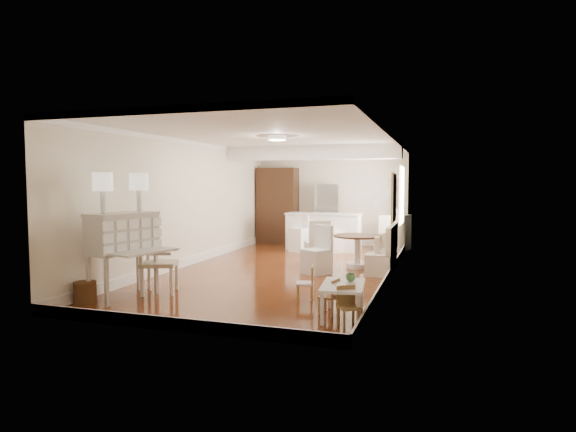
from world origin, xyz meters
The scene contains 20 objects.
room centered at (0.04, 0.32, 1.98)m, with size 9.00×9.04×2.82m.
secretary_bureau centered at (-1.70, -3.19, 0.69)m, with size 1.09×1.11×1.39m, color beige.
gustavian_armchair centered at (-1.32, -2.73, 0.53)m, with size 0.61×0.61×1.05m, color white.
wicker_basket centered at (-2.05, -3.67, 0.17)m, with size 0.34×0.34×0.34m, color #57351B.
kids_table centered at (1.90, -3.24, 0.24)m, with size 0.57×0.94×0.47m, color white.
kids_chair_a centered at (1.67, -3.13, 0.26)m, with size 0.25×0.25×0.52m, color #A27449.
kids_chair_b centered at (1.14, -2.46, 0.28)m, with size 0.27×0.27×0.57m, color tan.
kids_chair_c centered at (2.06, -3.65, 0.27)m, with size 0.26×0.26×0.54m, color olive.
banquette centered at (1.99, 0.50, 0.49)m, with size 0.52×1.60×0.98m, color silver.
dining_table centered at (1.44, 0.72, 0.36)m, with size 1.05×1.05×0.72m, color #412414.
slip_chair_near centered at (0.75, -0.22, 0.50)m, with size 0.47×0.49×0.99m, color silver.
slip_chair_far centered at (0.49, 0.85, 0.51)m, with size 0.48×0.51×1.02m, color silver.
breakfast_counter centered at (0.10, 3.10, 0.52)m, with size 2.05×0.65×1.03m, color white.
bar_stool_left centered at (-0.48, 2.67, 0.51)m, with size 0.41×0.41×1.02m, color white.
bar_stool_right centered at (0.45, 2.81, 0.46)m, with size 0.37×0.37×0.92m, color white.
pantry_cabinet centered at (-1.60, 4.18, 1.15)m, with size 1.20×0.60×2.30m, color #381E11.
fridge centered at (0.30, 4.15, 0.90)m, with size 0.75×0.65×1.80m, color silver.
sideboard centered at (1.99, 3.62, 0.49)m, with size 0.45×1.02×0.98m, color white.
pencil_cup centered at (1.97, -3.03, 0.53)m, with size 0.14×0.14×0.11m, color #52884F.
branch_vase centered at (2.00, 3.59, 1.08)m, with size 0.19×0.19×0.20m, color white.
Camera 1 is at (3.17, -9.69, 1.87)m, focal length 30.00 mm.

